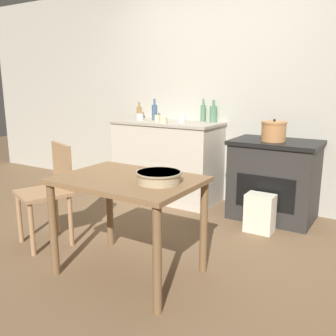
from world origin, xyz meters
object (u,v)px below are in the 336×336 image
mixing_bowl_large (159,177)px  cup_right (163,120)px  bottle_center_left (213,114)px  cup_center_right (140,117)px  cup_center (157,118)px  stove (274,180)px  bottle_far_left (203,113)px  bottle_mid_left (155,112)px  flour_sack (260,213)px  stock_pot (274,131)px  work_table (128,193)px  bottle_left (139,112)px  cup_mid_right (182,119)px  chair (50,190)px

mixing_bowl_large → cup_right: (-0.92, 1.49, 0.20)m
bottle_center_left → cup_center_right: 0.89m
cup_center → cup_right: (0.16, -0.12, -0.00)m
stove → bottle_far_left: size_ratio=3.30×
mixing_bowl_large → bottle_mid_left: size_ratio=1.21×
flour_sack → bottle_mid_left: (-1.51, 0.49, 0.85)m
stock_pot → cup_right: (-1.19, -0.16, 0.06)m
mixing_bowl_large → cup_center_right: bearing=129.3°
work_table → cup_center_right: bearing=123.5°
bottle_far_left → bottle_left: 0.85m
stove → bottle_center_left: bearing=165.4°
bottle_far_left → cup_mid_right: 0.30m
flour_sack → bottle_far_left: 1.43m
cup_center → chair: bearing=-93.6°
mixing_bowl_large → bottle_left: bottle_left is taller
flour_sack → mixing_bowl_large: 1.43m
flour_sack → bottle_left: bottle_left is taller
bottle_mid_left → stove: bearing=-2.0°
bottle_mid_left → cup_center: (0.14, -0.15, -0.06)m
bottle_left → flour_sack: bearing=-17.0°
stove → cup_mid_right: cup_mid_right is taller
bottle_mid_left → bottle_left: bearing=168.6°
flour_sack → bottle_left: 2.04m
stove → flour_sack: stove is taller
stove → work_table: bearing=-107.8°
bottle_left → cup_mid_right: bottle_left is taller
cup_center_right → bottle_left: bearing=128.5°
work_table → bottle_mid_left: bearing=118.5°
mixing_bowl_large → bottle_left: (-1.48, 1.81, 0.24)m
flour_sack → cup_center_right: (-1.65, 0.38, 0.79)m
chair → cup_right: cup_right is taller
stove → stock_pot: bearing=-108.9°
flour_sack → stock_pot: stock_pot is taller
chair → bottle_left: size_ratio=4.20×
cup_right → bottle_far_left: bearing=57.7°
bottle_far_left → bottle_mid_left: size_ratio=1.02×
cup_center_right → chair: bearing=-83.5°
stove → bottle_center_left: 1.03m
bottle_center_left → chair: bearing=-109.9°
chair → bottle_center_left: bearing=90.8°
cup_center → cup_mid_right: cup_mid_right is taller
bottle_left → cup_center_right: bearing=-51.5°
bottle_left → bottle_center_left: size_ratio=0.82×
bottle_left → bottle_mid_left: bearing=-11.4°
flour_sack → chair: bearing=-141.0°
stock_pot → stove: bearing=71.1°
stock_pot → bottle_left: 1.76m
mixing_bowl_large → bottle_mid_left: 2.15m
work_table → flour_sack: 1.45m
stove → cup_mid_right: bearing=-178.1°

